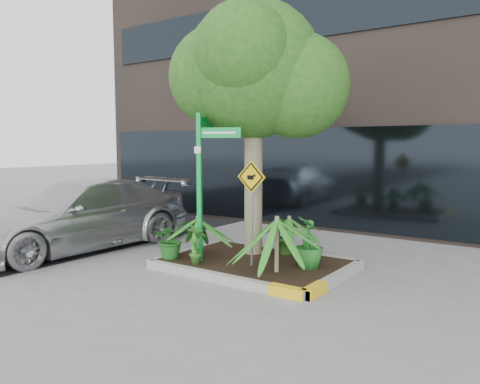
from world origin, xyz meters
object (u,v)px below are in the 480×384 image
Objects in this scene: parked_car at (79,215)px; cattle_sign at (252,195)px; street_sign_post at (203,173)px; tree at (254,70)px.

cattle_sign reaches higher than parked_car.
parked_car is 2.78× the size of cattle_sign.
street_sign_post is 1.53× the size of cattle_sign.
tree reaches higher than parked_car.
parked_car is 4.24m from cattle_sign.
parked_car is at bearing -160.06° from tree.
street_sign_post is at bearing 10.37° from parked_car.
tree reaches higher than cattle_sign.
cattle_sign is at bearing -58.98° from tree.
street_sign_post is at bearing -112.77° from tree.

